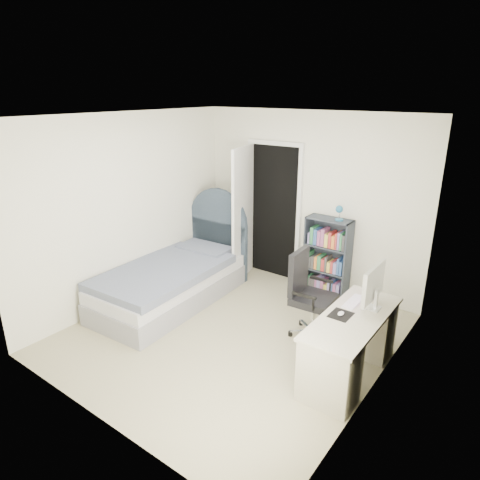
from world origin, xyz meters
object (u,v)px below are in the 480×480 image
Objects in this scene: nightstand at (226,245)px; floor_lamp at (240,238)px; desk at (351,343)px; bookcase at (327,259)px; office_chair at (307,290)px; bed at (175,278)px.

floor_lamp is (0.36, -0.09, 0.22)m from nightstand.
desk reaches higher than nightstand.
desk is at bearing -56.72° from bookcase.
bookcase is at bearing 123.28° from desk.
office_chair is at bearing 149.84° from desk.
office_chair reaches higher than nightstand.
floor_lamp is at bearing 82.41° from bed.
floor_lamp reaches higher than bookcase.
bookcase is at bearing 0.68° from nightstand.
bed is 1.38m from nightstand.
office_chair is at bearing -75.79° from bookcase.
bed is 2.12m from bookcase.
bookcase reaches higher than nightstand.
bed is 4.24× the size of nightstand.
floor_lamp is 1.35× the size of office_chair.
bookcase is (1.59, 1.39, 0.21)m from bed.
nightstand is (-0.19, 1.37, 0.04)m from bed.
bookcase is at bearing 4.58° from floor_lamp.
office_chair is at bearing -27.86° from nightstand.
desk is 1.32× the size of office_chair.
floor_lamp reaches higher than nightstand.
bed reaches higher than desk.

